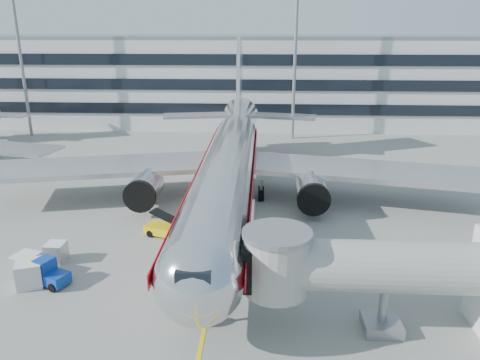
{
  "coord_description": "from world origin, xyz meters",
  "views": [
    {
      "loc": [
        3.32,
        -31.99,
        17.14
      ],
      "look_at": [
        1.3,
        7.88,
        4.0
      ],
      "focal_mm": 35.0,
      "sensor_mm": 36.0,
      "label": 1
    }
  ],
  "objects_px": {
    "cargo_container_left": "(27,265)",
    "cargo_container_right": "(56,252)",
    "main_jet": "(229,165)",
    "ramp_worker": "(34,273)",
    "belt_loader": "(171,230)",
    "baggage_tug": "(49,274)",
    "cargo_container_front": "(30,274)"
  },
  "relations": [
    {
      "from": "cargo_container_left",
      "to": "cargo_container_right",
      "type": "height_order",
      "value": "cargo_container_left"
    },
    {
      "from": "cargo_container_front",
      "to": "ramp_worker",
      "type": "distance_m",
      "value": 0.28
    },
    {
      "from": "belt_loader",
      "to": "cargo_container_right",
      "type": "distance_m",
      "value": 9.23
    },
    {
      "from": "cargo_container_left",
      "to": "ramp_worker",
      "type": "distance_m",
      "value": 1.58
    },
    {
      "from": "main_jet",
      "to": "ramp_worker",
      "type": "relative_size",
      "value": 26.66
    },
    {
      "from": "belt_loader",
      "to": "cargo_container_left",
      "type": "xyz_separation_m",
      "value": [
        -9.02,
        -7.09,
        0.23
      ]
    },
    {
      "from": "main_jet",
      "to": "cargo_container_right",
      "type": "relative_size",
      "value": 34.12
    },
    {
      "from": "main_jet",
      "to": "cargo_container_right",
      "type": "height_order",
      "value": "main_jet"
    },
    {
      "from": "belt_loader",
      "to": "cargo_container_right",
      "type": "height_order",
      "value": "belt_loader"
    },
    {
      "from": "cargo_container_front",
      "to": "belt_loader",
      "type": "bearing_deg",
      "value": 45.51
    },
    {
      "from": "belt_loader",
      "to": "cargo_container_left",
      "type": "relative_size",
      "value": 2.36
    },
    {
      "from": "cargo_container_left",
      "to": "baggage_tug",
      "type": "bearing_deg",
      "value": -25.52
    },
    {
      "from": "belt_loader",
      "to": "cargo_container_right",
      "type": "relative_size",
      "value": 3.21
    },
    {
      "from": "cargo_container_left",
      "to": "cargo_container_right",
      "type": "relative_size",
      "value": 1.36
    },
    {
      "from": "cargo_container_right",
      "to": "belt_loader",
      "type": "bearing_deg",
      "value": 31.03
    },
    {
      "from": "cargo_container_left",
      "to": "ramp_worker",
      "type": "bearing_deg",
      "value": -47.34
    },
    {
      "from": "baggage_tug",
      "to": "cargo_container_front",
      "type": "distance_m",
      "value": 1.27
    },
    {
      "from": "belt_loader",
      "to": "cargo_container_right",
      "type": "xyz_separation_m",
      "value": [
        -7.91,
        -4.76,
        0.11
      ]
    },
    {
      "from": "belt_loader",
      "to": "cargo_container_front",
      "type": "bearing_deg",
      "value": -134.49
    },
    {
      "from": "cargo_container_right",
      "to": "main_jet",
      "type": "bearing_deg",
      "value": 44.89
    },
    {
      "from": "belt_loader",
      "to": "baggage_tug",
      "type": "xyz_separation_m",
      "value": [
        -6.97,
        -8.07,
        0.17
      ]
    },
    {
      "from": "main_jet",
      "to": "cargo_container_front",
      "type": "distance_m",
      "value": 20.58
    },
    {
      "from": "baggage_tug",
      "to": "ramp_worker",
      "type": "xyz_separation_m",
      "value": [
        -0.98,
        -0.18,
        0.15
      ]
    },
    {
      "from": "baggage_tug",
      "to": "ramp_worker",
      "type": "bearing_deg",
      "value": -169.47
    },
    {
      "from": "cargo_container_right",
      "to": "ramp_worker",
      "type": "distance_m",
      "value": 3.5
    },
    {
      "from": "cargo_container_left",
      "to": "cargo_container_right",
      "type": "distance_m",
      "value": 2.59
    },
    {
      "from": "belt_loader",
      "to": "baggage_tug",
      "type": "relative_size",
      "value": 1.69
    },
    {
      "from": "cargo_container_right",
      "to": "cargo_container_front",
      "type": "bearing_deg",
      "value": -94.72
    },
    {
      "from": "main_jet",
      "to": "ramp_worker",
      "type": "height_order",
      "value": "main_jet"
    },
    {
      "from": "belt_loader",
      "to": "cargo_container_right",
      "type": "bearing_deg",
      "value": -148.97
    },
    {
      "from": "baggage_tug",
      "to": "ramp_worker",
      "type": "height_order",
      "value": "ramp_worker"
    },
    {
      "from": "belt_loader",
      "to": "baggage_tug",
      "type": "bearing_deg",
      "value": -130.81
    }
  ]
}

